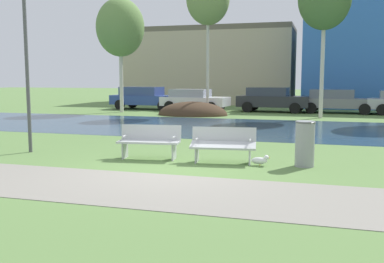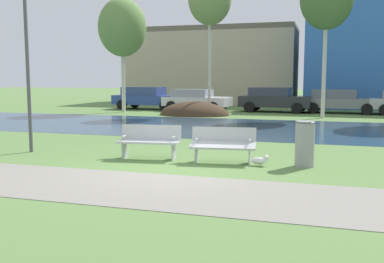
{
  "view_description": "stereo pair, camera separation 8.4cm",
  "coord_description": "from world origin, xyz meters",
  "px_view_note": "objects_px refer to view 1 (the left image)",
  "views": [
    {
      "loc": [
        3.27,
        -9.32,
        2.1
      ],
      "look_at": [
        0.08,
        1.52,
        0.72
      ],
      "focal_mm": 41.36,
      "sensor_mm": 36.0,
      "label": 1
    },
    {
      "loc": [
        3.35,
        -9.29,
        2.1
      ],
      "look_at": [
        0.08,
        1.52,
        0.72
      ],
      "focal_mm": 41.36,
      "sensor_mm": 36.0,
      "label": 2
    }
  ],
  "objects_px": {
    "bench_left": "(149,141)",
    "streetlamp": "(25,32)",
    "bench_right": "(223,144)",
    "trash_bin": "(305,143)",
    "parked_wagon_fourth_grey": "(336,101)",
    "parked_hatch_third_dark": "(272,99)",
    "parked_van_nearest_blue": "(145,97)",
    "parked_sedan_second_white": "(194,99)",
    "seagull": "(260,160)"
  },
  "relations": [
    {
      "from": "trash_bin",
      "to": "streetlamp",
      "type": "xyz_separation_m",
      "value": [
        -7.53,
        -0.1,
        2.77
      ]
    },
    {
      "from": "seagull",
      "to": "parked_sedan_second_white",
      "type": "xyz_separation_m",
      "value": [
        -6.41,
        16.4,
        0.6
      ]
    },
    {
      "from": "bench_left",
      "to": "bench_right",
      "type": "distance_m",
      "value": 1.96
    },
    {
      "from": "bench_right",
      "to": "seagull",
      "type": "height_order",
      "value": "bench_right"
    },
    {
      "from": "trash_bin",
      "to": "parked_van_nearest_blue",
      "type": "xyz_separation_m",
      "value": [
        -10.88,
        16.57,
        0.22
      ]
    },
    {
      "from": "bench_left",
      "to": "bench_right",
      "type": "xyz_separation_m",
      "value": [
        1.96,
        0.0,
        0.0
      ]
    },
    {
      "from": "trash_bin",
      "to": "parked_hatch_third_dark",
      "type": "relative_size",
      "value": 0.25
    },
    {
      "from": "parked_van_nearest_blue",
      "to": "parked_sedan_second_white",
      "type": "height_order",
      "value": "parked_van_nearest_blue"
    },
    {
      "from": "bench_right",
      "to": "parked_hatch_third_dark",
      "type": "bearing_deg",
      "value": 92.14
    },
    {
      "from": "streetlamp",
      "to": "parked_van_nearest_blue",
      "type": "relative_size",
      "value": 1.03
    },
    {
      "from": "trash_bin",
      "to": "seagull",
      "type": "xyz_separation_m",
      "value": [
        -1.02,
        -0.21,
        -0.43
      ]
    },
    {
      "from": "parked_wagon_fourth_grey",
      "to": "parked_hatch_third_dark",
      "type": "bearing_deg",
      "value": -176.91
    },
    {
      "from": "trash_bin",
      "to": "streetlamp",
      "type": "distance_m",
      "value": 8.02
    },
    {
      "from": "trash_bin",
      "to": "parked_van_nearest_blue",
      "type": "distance_m",
      "value": 19.83
    },
    {
      "from": "parked_hatch_third_dark",
      "to": "parked_sedan_second_white",
      "type": "bearing_deg",
      "value": -174.67
    },
    {
      "from": "seagull",
      "to": "streetlamp",
      "type": "height_order",
      "value": "streetlamp"
    },
    {
      "from": "parked_hatch_third_dark",
      "to": "parked_wagon_fourth_grey",
      "type": "height_order",
      "value": "parked_hatch_third_dark"
    },
    {
      "from": "parked_van_nearest_blue",
      "to": "parked_hatch_third_dark",
      "type": "bearing_deg",
      "value": 0.45
    },
    {
      "from": "parked_hatch_third_dark",
      "to": "parked_van_nearest_blue",
      "type": "bearing_deg",
      "value": -179.55
    },
    {
      "from": "bench_left",
      "to": "parked_wagon_fourth_grey",
      "type": "relative_size",
      "value": 0.36
    },
    {
      "from": "seagull",
      "to": "parked_sedan_second_white",
      "type": "height_order",
      "value": "parked_sedan_second_white"
    },
    {
      "from": "bench_left",
      "to": "bench_right",
      "type": "relative_size",
      "value": 1.0
    },
    {
      "from": "seagull",
      "to": "parked_hatch_third_dark",
      "type": "xyz_separation_m",
      "value": [
        -1.56,
        16.85,
        0.66
      ]
    },
    {
      "from": "parked_sedan_second_white",
      "to": "parked_hatch_third_dark",
      "type": "bearing_deg",
      "value": 5.33
    },
    {
      "from": "parked_hatch_third_dark",
      "to": "bench_left",
      "type": "bearing_deg",
      "value": -94.55
    },
    {
      "from": "parked_van_nearest_blue",
      "to": "parked_hatch_third_dark",
      "type": "distance_m",
      "value": 8.31
    },
    {
      "from": "streetlamp",
      "to": "bench_left",
      "type": "bearing_deg",
      "value": -0.04
    },
    {
      "from": "trash_bin",
      "to": "parked_wagon_fourth_grey",
      "type": "distance_m",
      "value": 16.88
    },
    {
      "from": "bench_left",
      "to": "streetlamp",
      "type": "xyz_separation_m",
      "value": [
        -3.62,
        0.0,
        2.86
      ]
    },
    {
      "from": "trash_bin",
      "to": "parked_sedan_second_white",
      "type": "relative_size",
      "value": 0.25
    },
    {
      "from": "streetlamp",
      "to": "parked_van_nearest_blue",
      "type": "xyz_separation_m",
      "value": [
        -3.36,
        16.67,
        -2.55
      ]
    },
    {
      "from": "seagull",
      "to": "parked_van_nearest_blue",
      "type": "xyz_separation_m",
      "value": [
        -9.86,
        16.79,
        0.65
      ]
    },
    {
      "from": "bench_right",
      "to": "trash_bin",
      "type": "xyz_separation_m",
      "value": [
        1.95,
        0.1,
        0.09
      ]
    },
    {
      "from": "streetlamp",
      "to": "parked_wagon_fourth_grey",
      "type": "distance_m",
      "value": 19.22
    },
    {
      "from": "parked_sedan_second_white",
      "to": "parked_wagon_fourth_grey",
      "type": "bearing_deg",
      "value": 4.35
    },
    {
      "from": "parked_van_nearest_blue",
      "to": "parked_wagon_fourth_grey",
      "type": "relative_size",
      "value": 1.05
    },
    {
      "from": "parked_wagon_fourth_grey",
      "to": "streetlamp",
      "type": "bearing_deg",
      "value": -117.2
    },
    {
      "from": "bench_right",
      "to": "parked_sedan_second_white",
      "type": "height_order",
      "value": "parked_sedan_second_white"
    },
    {
      "from": "bench_left",
      "to": "parked_hatch_third_dark",
      "type": "distance_m",
      "value": 16.79
    },
    {
      "from": "trash_bin",
      "to": "seagull",
      "type": "relative_size",
      "value": 2.35
    },
    {
      "from": "bench_right",
      "to": "parked_wagon_fourth_grey",
      "type": "relative_size",
      "value": 0.36
    },
    {
      "from": "parked_van_nearest_blue",
      "to": "parked_sedan_second_white",
      "type": "distance_m",
      "value": 3.48
    },
    {
      "from": "streetlamp",
      "to": "parked_sedan_second_white",
      "type": "bearing_deg",
      "value": 89.64
    },
    {
      "from": "seagull",
      "to": "streetlamp",
      "type": "bearing_deg",
      "value": 178.96
    },
    {
      "from": "bench_left",
      "to": "parked_hatch_third_dark",
      "type": "bearing_deg",
      "value": 85.45
    },
    {
      "from": "bench_left",
      "to": "trash_bin",
      "type": "relative_size",
      "value": 1.53
    },
    {
      "from": "bench_right",
      "to": "streetlamp",
      "type": "relative_size",
      "value": 0.34
    },
    {
      "from": "parked_van_nearest_blue",
      "to": "streetlamp",
      "type": "bearing_deg",
      "value": -78.62
    },
    {
      "from": "parked_sedan_second_white",
      "to": "parked_wagon_fourth_grey",
      "type": "distance_m",
      "value": 8.63
    },
    {
      "from": "bench_right",
      "to": "parked_sedan_second_white",
      "type": "xyz_separation_m",
      "value": [
        -5.47,
        16.29,
        0.26
      ]
    }
  ]
}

